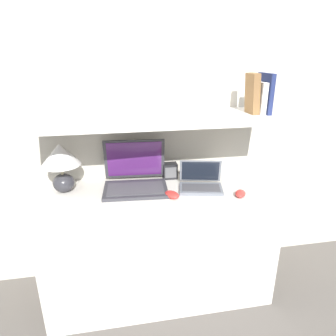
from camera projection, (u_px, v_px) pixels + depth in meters
name	position (u px, v px, depth m)	size (l,w,h in m)	color
ground_plane	(167.00, 320.00, 1.86)	(12.00, 12.00, 0.00)	#56514C
wall_back	(151.00, 110.00, 1.97)	(6.00, 0.05, 2.40)	beige
desk	(160.00, 244.00, 1.96)	(1.41, 0.52, 0.77)	silver
back_riser	(153.00, 197.00, 2.15)	(1.41, 0.04, 1.18)	beige
shelf	(156.00, 119.00, 1.73)	(1.41, 0.47, 0.03)	silver
table_lamp	(61.00, 161.00, 1.75)	(0.23, 0.23, 0.30)	#2D2D33
laptop_large	(135.00, 179.00, 1.85)	(0.40, 0.34, 0.29)	#333338
laptop_small	(201.00, 183.00, 1.84)	(0.29, 0.24, 0.16)	slate
computer_mouse	(172.00, 195.00, 1.74)	(0.11, 0.12, 0.03)	red
second_mouse	(240.00, 194.00, 1.75)	(0.10, 0.11, 0.03)	red
router_box	(170.00, 171.00, 1.99)	(0.09, 0.07, 0.10)	black
book_navy	(265.00, 93.00, 1.80)	(0.03, 0.18, 0.24)	navy
book_white	(259.00, 98.00, 1.80)	(0.03, 0.15, 0.18)	silver
book_brown	(252.00, 94.00, 1.78)	(0.06, 0.12, 0.24)	brown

